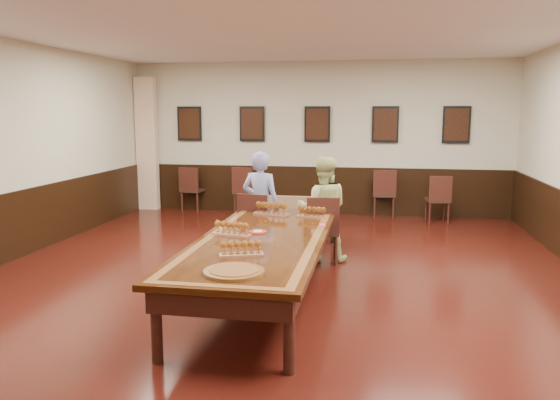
% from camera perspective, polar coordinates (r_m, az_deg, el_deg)
% --- Properties ---
extents(floor, '(8.00, 10.00, 0.02)m').
position_cam_1_polar(floor, '(6.99, -0.73, -8.85)').
color(floor, black).
rests_on(floor, ground).
extents(ceiling, '(8.00, 10.00, 0.02)m').
position_cam_1_polar(ceiling, '(6.73, -0.79, 18.21)').
color(ceiling, white).
rests_on(ceiling, floor).
extents(wall_back, '(8.00, 0.02, 3.20)m').
position_cam_1_polar(wall_back, '(11.62, 3.94, 6.44)').
color(wall_back, beige).
rests_on(wall_back, floor).
extents(chair_man, '(0.56, 0.59, 1.00)m').
position_cam_1_polar(chair_man, '(8.04, -2.30, -2.70)').
color(chair_man, black).
rests_on(chair_man, floor).
extents(chair_woman, '(0.51, 0.54, 0.98)m').
position_cam_1_polar(chair_woman, '(7.88, 4.48, -3.04)').
color(chair_woman, black).
rests_on(chair_woman, floor).
extents(spare_chair_a, '(0.51, 0.54, 0.96)m').
position_cam_1_polar(spare_chair_a, '(12.15, -9.08, 1.18)').
color(spare_chair_a, black).
rests_on(spare_chair_a, floor).
extents(spare_chair_b, '(0.58, 0.61, 1.01)m').
position_cam_1_polar(spare_chair_b, '(11.60, -3.47, 1.01)').
color(spare_chair_b, black).
rests_on(spare_chair_b, floor).
extents(spare_chair_c, '(0.51, 0.55, 0.99)m').
position_cam_1_polar(spare_chair_c, '(11.49, 10.74, 0.74)').
color(spare_chair_c, black).
rests_on(spare_chair_c, floor).
extents(spare_chair_d, '(0.49, 0.52, 0.93)m').
position_cam_1_polar(spare_chair_d, '(11.18, 16.15, 0.15)').
color(spare_chair_d, black).
rests_on(spare_chair_d, floor).
extents(person_man, '(0.64, 0.49, 1.59)m').
position_cam_1_polar(person_man, '(8.08, -2.01, -0.50)').
color(person_man, '#4552AD').
rests_on(person_man, floor).
extents(person_woman, '(0.82, 0.67, 1.53)m').
position_cam_1_polar(person_woman, '(7.93, 4.50, -0.94)').
color(person_woman, '#CBD384').
rests_on(person_woman, floor).
extents(pink_phone, '(0.10, 0.14, 0.01)m').
position_cam_1_polar(pink_phone, '(6.87, 4.45, -2.60)').
color(pink_phone, '#E84D84').
rests_on(pink_phone, conference_table).
extents(curtain, '(0.45, 0.18, 2.90)m').
position_cam_1_polar(curtain, '(12.42, -13.73, 5.69)').
color(curtain, beige).
rests_on(curtain, floor).
extents(wainscoting, '(8.00, 10.00, 1.00)m').
position_cam_1_polar(wainscoting, '(6.85, -0.74, -4.79)').
color(wainscoting, black).
rests_on(wainscoting, floor).
extents(conference_table, '(1.40, 5.00, 0.76)m').
position_cam_1_polar(conference_table, '(6.82, -0.74, -3.89)').
color(conference_table, black).
rests_on(conference_table, floor).
extents(posters, '(6.14, 0.04, 0.74)m').
position_cam_1_polar(posters, '(11.53, 3.91, 7.92)').
color(posters, black).
rests_on(posters, wall_back).
extents(flight_a, '(0.51, 0.27, 0.18)m').
position_cam_1_polar(flight_a, '(7.49, -0.92, -0.95)').
color(flight_a, brown).
rests_on(flight_a, conference_table).
extents(flight_b, '(0.43, 0.20, 0.15)m').
position_cam_1_polar(flight_b, '(7.34, 3.35, -1.29)').
color(flight_b, brown).
rests_on(flight_b, conference_table).
extents(flight_c, '(0.47, 0.23, 0.17)m').
position_cam_1_polar(flight_c, '(6.28, -5.07, -3.04)').
color(flight_c, brown).
rests_on(flight_c, conference_table).
extents(flight_d, '(0.45, 0.27, 0.16)m').
position_cam_1_polar(flight_d, '(5.39, -4.05, -5.12)').
color(flight_d, brown).
rests_on(flight_d, conference_table).
extents(red_plate_grp, '(0.21, 0.21, 0.03)m').
position_cam_1_polar(red_plate_grp, '(6.42, -2.34, -3.36)').
color(red_plate_grp, red).
rests_on(red_plate_grp, conference_table).
extents(carved_platter, '(0.61, 0.61, 0.04)m').
position_cam_1_polar(carved_platter, '(4.84, -4.84, -7.49)').
color(carved_platter, '#552F11').
rests_on(carved_platter, conference_table).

